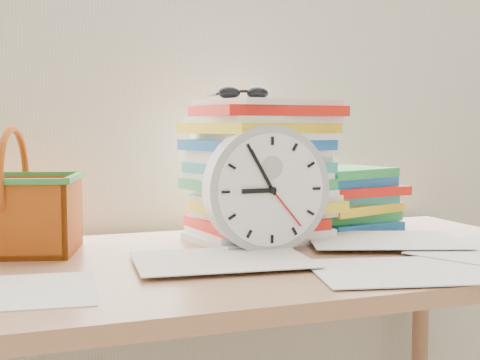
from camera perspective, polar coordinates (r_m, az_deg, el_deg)
name	(u,v)px	position (r m, az deg, el deg)	size (l,w,h in m)	color
curtain	(180,1)	(1.66, -5.18, 15.00)	(2.40, 0.01, 2.50)	silver
desk	(234,295)	(1.31, -0.51, -9.79)	(1.40, 0.70, 0.75)	#A36F4C
paper_stack	(263,170)	(1.47, 1.94, 0.84)	(0.31, 0.26, 0.31)	white
clock	(266,189)	(1.33, 2.27, -0.76)	(0.25, 0.25, 0.05)	#A8A8A8
sunglasses	(243,93)	(1.45, 0.29, 7.46)	(0.13, 0.11, 0.03)	black
book_stack	(348,198)	(1.65, 9.16, -1.53)	(0.25, 0.20, 0.15)	white
basket	(14,191)	(1.40, -18.73, -0.90)	(0.25, 0.19, 0.25)	#BA5312
scattered_papers	(234,254)	(1.29, -0.52, -6.33)	(1.26, 0.42, 0.02)	white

